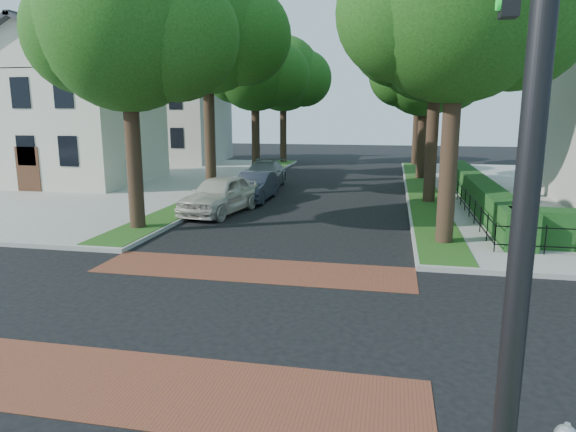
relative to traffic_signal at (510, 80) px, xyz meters
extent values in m
plane|color=black|center=(-4.89, 4.41, -4.71)|extent=(120.00, 120.00, 0.00)
cube|color=gray|center=(-24.39, 23.41, -4.63)|extent=(30.00, 30.00, 0.15)
cube|color=brown|center=(-4.89, 7.61, -4.70)|extent=(9.00, 2.20, 0.01)
cube|color=brown|center=(-4.89, 1.21, -4.70)|extent=(9.00, 2.20, 0.01)
cube|color=#1E4E16|center=(0.51, 23.51, -4.55)|extent=(1.60, 29.80, 0.02)
cube|color=#1E4E16|center=(-10.29, 23.51, -4.55)|extent=(1.60, 29.80, 0.02)
cylinder|color=black|center=(0.61, 11.41, -0.88)|extent=(0.56, 0.56, 7.35)
sphere|color=#193B10|center=(2.32, 11.71, 2.60)|extent=(4.65, 4.65, 4.65)
sphere|color=#193B10|center=(-0.94, 11.21, 2.70)|extent=(4.34, 4.34, 4.34)
cylinder|color=black|center=(0.61, 19.41, -0.71)|extent=(0.56, 0.56, 7.70)
sphere|color=#193B10|center=(0.61, 19.41, 3.36)|extent=(6.60, 6.60, 6.60)
sphere|color=#193B10|center=(2.43, 19.71, 2.96)|extent=(4.95, 4.95, 4.95)
sphere|color=#193B10|center=(-1.04, 19.21, 3.06)|extent=(4.62, 4.62, 4.62)
sphere|color=#193B10|center=(0.71, 21.06, 3.86)|extent=(4.29, 4.29, 4.29)
cylinder|color=black|center=(0.61, 28.41, -1.23)|extent=(0.56, 0.56, 6.65)
sphere|color=#193B10|center=(0.61, 28.41, 2.28)|extent=(5.80, 5.80, 5.80)
sphere|color=#193B10|center=(2.21, 28.71, 1.88)|extent=(4.35, 4.35, 4.35)
sphere|color=#193B10|center=(-0.84, 28.21, 1.98)|extent=(4.06, 4.06, 4.06)
sphere|color=#193B10|center=(0.71, 29.86, 2.78)|extent=(3.77, 3.77, 3.77)
cylinder|color=black|center=(0.61, 37.41, -1.06)|extent=(0.56, 0.56, 7.00)
sphere|color=#193B10|center=(0.61, 37.41, 2.64)|extent=(6.00, 6.00, 6.00)
sphere|color=#193B10|center=(2.26, 37.71, 2.24)|extent=(4.50, 4.50, 4.50)
sphere|color=#193B10|center=(-0.89, 37.21, 2.34)|extent=(4.20, 4.20, 4.20)
sphere|color=#193B10|center=(0.71, 38.91, 3.14)|extent=(3.90, 3.90, 3.90)
cylinder|color=black|center=(-10.39, 11.41, -1.06)|extent=(0.56, 0.56, 7.00)
sphere|color=#193B10|center=(-10.39, 11.41, 2.64)|extent=(6.00, 6.00, 6.00)
sphere|color=#193B10|center=(-8.74, 11.71, 2.24)|extent=(4.50, 4.50, 4.50)
sphere|color=#193B10|center=(-11.89, 11.21, 2.34)|extent=(4.20, 4.20, 4.20)
sphere|color=#193B10|center=(-10.29, 12.91, 3.14)|extent=(3.90, 3.90, 3.90)
cylinder|color=black|center=(-10.39, 19.41, -0.53)|extent=(0.56, 0.56, 8.05)
sphere|color=#193B10|center=(-10.39, 19.41, 3.72)|extent=(6.40, 6.40, 6.40)
sphere|color=#193B10|center=(-8.63, 19.71, 3.32)|extent=(4.80, 4.80, 4.80)
sphere|color=#193B10|center=(-11.99, 19.21, 3.42)|extent=(4.48, 4.48, 4.48)
sphere|color=#193B10|center=(-10.29, 21.01, 4.22)|extent=(4.16, 4.16, 4.16)
cylinder|color=black|center=(-10.39, 28.41, -1.13)|extent=(0.56, 0.56, 6.86)
sphere|color=#193B10|center=(-10.39, 28.41, 2.50)|extent=(5.60, 5.60, 5.60)
sphere|color=#193B10|center=(-8.85, 28.71, 2.10)|extent=(4.20, 4.20, 4.20)
sphere|color=#193B10|center=(-11.79, 28.21, 2.20)|extent=(3.92, 3.92, 3.92)
sphere|color=#193B10|center=(-10.29, 29.81, 3.00)|extent=(3.64, 3.64, 3.64)
cylinder|color=black|center=(-10.39, 37.41, -0.99)|extent=(0.56, 0.56, 7.14)
sphere|color=#193B10|center=(-10.39, 37.41, 2.79)|extent=(6.20, 6.20, 6.20)
sphere|color=#193B10|center=(-8.68, 37.71, 2.39)|extent=(4.65, 4.65, 4.65)
sphere|color=#193B10|center=(-11.94, 37.21, 2.49)|extent=(4.34, 4.34, 4.34)
sphere|color=#193B10|center=(-10.29, 38.96, 3.29)|extent=(4.03, 4.03, 4.03)
cube|color=#183F16|center=(2.81, 19.41, -3.96)|extent=(1.00, 18.00, 1.20)
cube|color=beige|center=(-20.39, 22.41, -1.31)|extent=(9.00, 8.00, 6.50)
cube|color=brown|center=(-17.69, 20.81, 3.76)|extent=(0.80, 0.80, 3.64)
cube|color=#B7B1A4|center=(-20.39, 36.41, -1.31)|extent=(9.00, 8.00, 6.50)
cube|color=brown|center=(-17.69, 34.81, 3.76)|extent=(0.80, 0.80, 3.64)
cylinder|color=black|center=(0.21, -0.19, -0.56)|extent=(0.26, 0.26, 8.00)
cylinder|color=#0CB226|center=(0.08, 1.51, 1.02)|extent=(0.05, 0.18, 0.18)
imported|color=beige|center=(-8.49, 15.28, -3.87)|extent=(2.75, 5.15, 1.67)
imported|color=#222733|center=(-7.84, 18.73, -3.99)|extent=(1.52, 4.34, 1.43)
imported|color=slate|center=(-8.49, 23.19, -3.94)|extent=(2.60, 5.45, 1.53)
cylinder|color=#B4B5B7|center=(0.86, -0.19, -3.73)|extent=(0.08, 0.08, 0.08)
camera|label=1|loc=(-1.15, -5.77, -0.32)|focal=32.00mm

